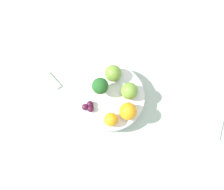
{
  "coord_description": "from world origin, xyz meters",
  "views": [
    {
      "loc": [
        0.0,
        0.16,
        0.65
      ],
      "look_at": [
        0.0,
        0.0,
        0.07
      ],
      "focal_mm": 35.0,
      "sensor_mm": 36.0,
      "label": 1
    }
  ],
  "objects_px": {
    "broccoli": "(102,86)",
    "apple_red": "(131,91)",
    "napkin": "(199,110)",
    "spoon": "(55,81)",
    "orange_front": "(114,119)",
    "grape_cluster": "(90,107)",
    "apple_green": "(115,73)",
    "bowl": "(112,98)",
    "orange_back": "(130,111)"
  },
  "relations": [
    {
      "from": "apple_green",
      "to": "grape_cluster",
      "type": "relative_size",
      "value": 1.42
    },
    {
      "from": "spoon",
      "to": "orange_front",
      "type": "bearing_deg",
      "value": 142.89
    },
    {
      "from": "apple_red",
      "to": "grape_cluster",
      "type": "height_order",
      "value": "apple_red"
    },
    {
      "from": "napkin",
      "to": "orange_front",
      "type": "bearing_deg",
      "value": 6.65
    },
    {
      "from": "orange_front",
      "to": "spoon",
      "type": "height_order",
      "value": "orange_front"
    },
    {
      "from": "apple_red",
      "to": "bowl",
      "type": "bearing_deg",
      "value": 6.99
    },
    {
      "from": "apple_green",
      "to": "spoon",
      "type": "bearing_deg",
      "value": -1.81
    },
    {
      "from": "broccoli",
      "to": "napkin",
      "type": "distance_m",
      "value": 0.3
    },
    {
      "from": "bowl",
      "to": "spoon",
      "type": "relative_size",
      "value": 3.37
    },
    {
      "from": "apple_red",
      "to": "napkin",
      "type": "bearing_deg",
      "value": 166.99
    },
    {
      "from": "orange_back",
      "to": "spoon",
      "type": "xyz_separation_m",
      "value": [
        0.22,
        -0.11,
        -0.06
      ]
    },
    {
      "from": "broccoli",
      "to": "apple_red",
      "type": "xyz_separation_m",
      "value": [
        -0.08,
        0.01,
        -0.01
      ]
    },
    {
      "from": "orange_front",
      "to": "orange_back",
      "type": "xyz_separation_m",
      "value": [
        -0.04,
        -0.02,
        0.0
      ]
    },
    {
      "from": "orange_front",
      "to": "apple_red",
      "type": "bearing_deg",
      "value": -122.59
    },
    {
      "from": "napkin",
      "to": "spoon",
      "type": "bearing_deg",
      "value": -13.79
    },
    {
      "from": "napkin",
      "to": "broccoli",
      "type": "bearing_deg",
      "value": -11.61
    },
    {
      "from": "orange_front",
      "to": "orange_back",
      "type": "bearing_deg",
      "value": -154.57
    },
    {
      "from": "bowl",
      "to": "napkin",
      "type": "relative_size",
      "value": 1.0
    },
    {
      "from": "bowl",
      "to": "napkin",
      "type": "distance_m",
      "value": 0.26
    },
    {
      "from": "broccoli",
      "to": "spoon",
      "type": "distance_m",
      "value": 0.17
    },
    {
      "from": "apple_red",
      "to": "spoon",
      "type": "relative_size",
      "value": 0.83
    },
    {
      "from": "apple_red",
      "to": "apple_green",
      "type": "relative_size",
      "value": 1.01
    },
    {
      "from": "bowl",
      "to": "apple_red",
      "type": "distance_m",
      "value": 0.07
    },
    {
      "from": "apple_red",
      "to": "orange_back",
      "type": "xyz_separation_m",
      "value": [
        0.01,
        0.06,
        0.0
      ]
    },
    {
      "from": "spoon",
      "to": "broccoli",
      "type": "bearing_deg",
      "value": 162.19
    },
    {
      "from": "apple_red",
      "to": "orange_front",
      "type": "relative_size",
      "value": 1.26
    },
    {
      "from": "grape_cluster",
      "to": "napkin",
      "type": "height_order",
      "value": "grape_cluster"
    },
    {
      "from": "spoon",
      "to": "napkin",
      "type": "bearing_deg",
      "value": 166.21
    },
    {
      "from": "bowl",
      "to": "orange_back",
      "type": "xyz_separation_m",
      "value": [
        -0.05,
        0.05,
        0.05
      ]
    },
    {
      "from": "bowl",
      "to": "orange_front",
      "type": "height_order",
      "value": "orange_front"
    },
    {
      "from": "apple_red",
      "to": "orange_back",
      "type": "bearing_deg",
      "value": 83.42
    },
    {
      "from": "apple_green",
      "to": "napkin",
      "type": "relative_size",
      "value": 0.24
    },
    {
      "from": "broccoli",
      "to": "orange_back",
      "type": "relative_size",
      "value": 1.34
    },
    {
      "from": "broccoli",
      "to": "spoon",
      "type": "height_order",
      "value": "broccoli"
    },
    {
      "from": "orange_back",
      "to": "spoon",
      "type": "distance_m",
      "value": 0.25
    },
    {
      "from": "orange_back",
      "to": "orange_front",
      "type": "bearing_deg",
      "value": 25.43
    },
    {
      "from": "apple_red",
      "to": "apple_green",
      "type": "distance_m",
      "value": 0.07
    },
    {
      "from": "broccoli",
      "to": "apple_red",
      "type": "distance_m",
      "value": 0.08
    },
    {
      "from": "orange_front",
      "to": "napkin",
      "type": "xyz_separation_m",
      "value": [
        -0.25,
        -0.03,
        -0.06
      ]
    },
    {
      "from": "broccoli",
      "to": "orange_front",
      "type": "distance_m",
      "value": 0.09
    },
    {
      "from": "bowl",
      "to": "orange_back",
      "type": "height_order",
      "value": "orange_back"
    },
    {
      "from": "bowl",
      "to": "spoon",
      "type": "bearing_deg",
      "value": -20.41
    },
    {
      "from": "bowl",
      "to": "grape_cluster",
      "type": "relative_size",
      "value": 5.85
    },
    {
      "from": "bowl",
      "to": "apple_red",
      "type": "relative_size",
      "value": 4.08
    },
    {
      "from": "bowl",
      "to": "orange_front",
      "type": "relative_size",
      "value": 5.14
    },
    {
      "from": "orange_front",
      "to": "grape_cluster",
      "type": "bearing_deg",
      "value": -31.38
    },
    {
      "from": "orange_front",
      "to": "grape_cluster",
      "type": "xyz_separation_m",
      "value": [
        0.06,
        -0.04,
        -0.01
      ]
    },
    {
      "from": "grape_cluster",
      "to": "broccoli",
      "type": "bearing_deg",
      "value": -125.02
    },
    {
      "from": "broccoli",
      "to": "apple_red",
      "type": "height_order",
      "value": "broccoli"
    },
    {
      "from": "bowl",
      "to": "broccoli",
      "type": "height_order",
      "value": "broccoli"
    }
  ]
}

